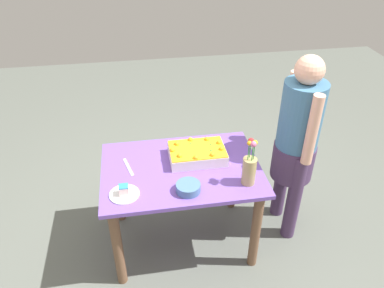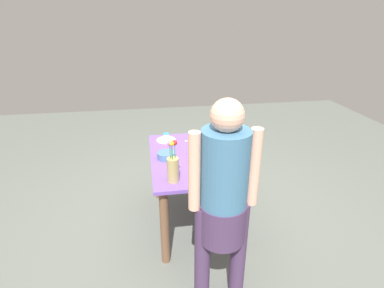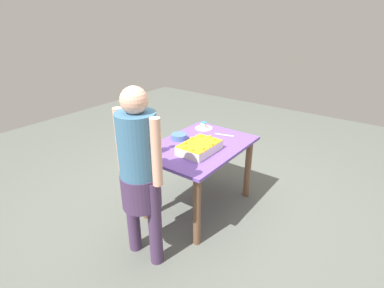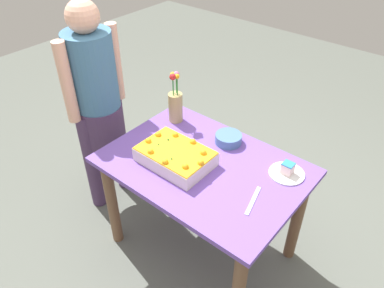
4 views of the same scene
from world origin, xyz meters
name	(u,v)px [view 2 (image 2 of 4)]	position (x,y,z in m)	size (l,w,h in m)	color
ground_plane	(194,221)	(0.00, 0.00, 0.00)	(8.00, 8.00, 0.00)	#5B6159
dining_table	(194,169)	(0.00, 0.00, 0.59)	(1.12, 0.79, 0.73)	#704DB0
sheet_cake	(207,157)	(-0.13, -0.09, 0.78)	(0.40, 0.28, 0.11)	white
serving_plate_with_slice	(166,139)	(0.40, 0.22, 0.75)	(0.20, 0.20, 0.07)	white
cake_knife	(195,140)	(0.37, -0.07, 0.73)	(0.21, 0.02, 0.00)	silver
flower_vase	(173,167)	(-0.42, 0.23, 0.85)	(0.09, 0.09, 0.34)	tan
fruit_bowl	(166,155)	(-0.01, 0.25, 0.76)	(0.16, 0.16, 0.06)	teal
person_standing	(223,196)	(-0.86, -0.04, 0.85)	(0.31, 0.45, 1.49)	#483155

